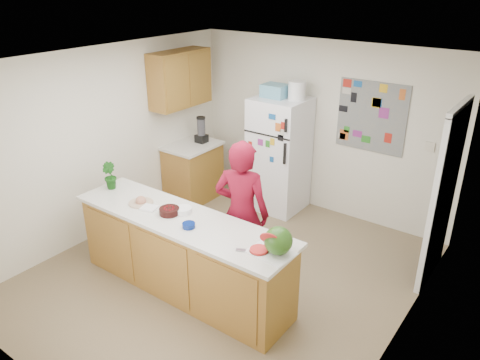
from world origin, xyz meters
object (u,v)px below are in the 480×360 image
Objects in this scene: person at (242,214)px; cherry_bowl at (169,211)px; refrigerator at (279,155)px; watermelon at (278,241)px.

person is 7.88× the size of cherry_bowl.
person is (0.65, -1.83, 0.01)m from refrigerator.
refrigerator is 6.35× the size of watermelon.
cherry_bowl is at bearing -179.10° from watermelon.
watermelon is (0.81, -0.54, 0.21)m from person.
person is 0.99m from watermelon.
cherry_bowl is at bearing 27.43° from person.
refrigerator is at bearing -87.82° from person.
person reaches higher than refrigerator.
refrigerator is at bearing 92.19° from cherry_bowl.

